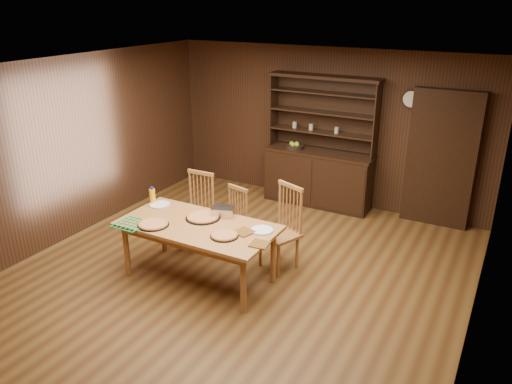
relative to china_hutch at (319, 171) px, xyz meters
The scene contains 20 objects.
floor 2.82m from the china_hutch, 89.99° to the right, with size 6.00×6.00×0.00m, color brown.
room_shell 2.92m from the china_hutch, 89.99° to the right, with size 6.00×6.00×6.00m.
china_hutch is the anchor object (origin of this frame).
doorway 1.96m from the china_hutch, ahead, with size 1.00×0.18×2.10m, color black.
wall_clock 1.89m from the china_hutch, ahead, with size 0.30×0.05×0.30m.
dining_table 3.03m from the china_hutch, 97.22° to the right, with size 1.94×0.97×0.75m.
chair_left 2.40m from the china_hutch, 112.83° to the right, with size 0.45×0.43×1.07m.
chair_center 2.18m from the china_hutch, 100.38° to the right, with size 0.45×0.44×0.93m.
chair_right 2.24m from the china_hutch, 79.58° to the right, with size 0.59×0.58×1.13m.
pizza_left 3.40m from the china_hutch, 104.30° to the right, with size 0.39×0.39×0.04m.
pizza_right 3.13m from the china_hutch, 88.54° to the right, with size 0.34×0.34×0.04m.
pizza_center 2.86m from the china_hutch, 98.57° to the right, with size 0.44×0.44×0.04m.
cooling_rack 3.57m from the china_hutch, 107.86° to the right, with size 0.34×0.34×0.02m, color #0DAC5B, non-canonical shape.
plate_left 2.99m from the china_hutch, 113.08° to the right, with size 0.28×0.28×0.02m.
plate_right 2.81m from the china_hutch, 82.02° to the right, with size 0.28×0.28×0.02m.
foil_dish 2.65m from the china_hutch, 95.42° to the right, with size 0.28×0.20×0.11m, color white.
juice_bottle 3.04m from the china_hutch, 115.27° to the right, with size 0.08×0.08×0.23m.
pot_holder_a 3.16m from the china_hutch, 80.23° to the right, with size 0.20×0.20×0.02m, color #B11D14.
pot_holder_b 2.94m from the china_hutch, 85.56° to the right, with size 0.21×0.21×0.02m, color #B11D14.
fruit_bowl 0.58m from the china_hutch, behind, with size 0.30×0.30×0.12m.
Camera 1 is at (2.88, -4.75, 3.35)m, focal length 35.00 mm.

